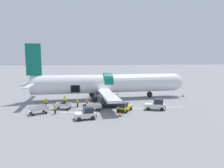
{
  "coord_description": "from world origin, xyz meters",
  "views": [
    {
      "loc": [
        -6.37,
        -38.04,
        8.1
      ],
      "look_at": [
        1.23,
        0.73,
        3.22
      ],
      "focal_mm": 32.0,
      "sensor_mm": 36.0,
      "label": 1
    }
  ],
  "objects_px": {
    "baggage_cart_empty": "(39,110)",
    "ground_crew_loader_a": "(55,109)",
    "airplane": "(105,84)",
    "ground_crew_helper": "(78,102)",
    "ground_crew_loader_b": "(46,102)",
    "ground_crew_supervisor": "(87,102)",
    "ground_crew_driver": "(65,100)",
    "baggage_tug_lead": "(156,105)",
    "baggage_tug_mid": "(86,114)",
    "baggage_cart_loading": "(63,106)",
    "baggage_cart_queued": "(92,108)",
    "baggage_tug_rear": "(124,107)"
  },
  "relations": [
    {
      "from": "baggage_tug_lead",
      "to": "ground_crew_loader_a",
      "type": "distance_m",
      "value": 15.75
    },
    {
      "from": "baggage_tug_rear",
      "to": "baggage_cart_queued",
      "type": "distance_m",
      "value": 5.18
    },
    {
      "from": "baggage_tug_lead",
      "to": "ground_crew_driver",
      "type": "bearing_deg",
      "value": 157.14
    },
    {
      "from": "baggage_tug_lead",
      "to": "baggage_cart_empty",
      "type": "distance_m",
      "value": 18.1
    },
    {
      "from": "baggage_tug_rear",
      "to": "ground_crew_supervisor",
      "type": "relative_size",
      "value": 1.89
    },
    {
      "from": "baggage_tug_mid",
      "to": "ground_crew_driver",
      "type": "height_order",
      "value": "ground_crew_driver"
    },
    {
      "from": "baggage_tug_mid",
      "to": "ground_crew_helper",
      "type": "xyz_separation_m",
      "value": [
        -0.95,
        7.34,
        0.15
      ]
    },
    {
      "from": "airplane",
      "to": "baggage_tug_mid",
      "type": "xyz_separation_m",
      "value": [
        -4.9,
        -13.37,
        -2.37
      ]
    },
    {
      "from": "baggage_tug_mid",
      "to": "airplane",
      "type": "bearing_deg",
      "value": 69.87
    },
    {
      "from": "baggage_cart_loading",
      "to": "ground_crew_loader_a",
      "type": "xyz_separation_m",
      "value": [
        -1.08,
        -2.9,
        0.29
      ]
    },
    {
      "from": "baggage_cart_empty",
      "to": "ground_crew_driver",
      "type": "xyz_separation_m",
      "value": [
        3.49,
        5.05,
        0.39
      ]
    },
    {
      "from": "baggage_tug_mid",
      "to": "baggage_cart_loading",
      "type": "height_order",
      "value": "baggage_tug_mid"
    },
    {
      "from": "airplane",
      "to": "baggage_tug_rear",
      "type": "distance_m",
      "value": 10.81
    },
    {
      "from": "baggage_tug_mid",
      "to": "ground_crew_supervisor",
      "type": "distance_m",
      "value": 7.1
    },
    {
      "from": "ground_crew_loader_b",
      "to": "ground_crew_driver",
      "type": "bearing_deg",
      "value": 12.34
    },
    {
      "from": "ground_crew_loader_a",
      "to": "ground_crew_helper",
      "type": "bearing_deg",
      "value": 50.24
    },
    {
      "from": "ground_crew_supervisor",
      "to": "baggage_cart_queued",
      "type": "bearing_deg",
      "value": -79.75
    },
    {
      "from": "ground_crew_driver",
      "to": "baggage_tug_rear",
      "type": "bearing_deg",
      "value": -32.87
    },
    {
      "from": "airplane",
      "to": "ground_crew_helper",
      "type": "relative_size",
      "value": 21.04
    },
    {
      "from": "airplane",
      "to": "baggage_cart_queued",
      "type": "xyz_separation_m",
      "value": [
        -3.73,
        -9.2,
        -2.55
      ]
    },
    {
      "from": "ground_crew_loader_a",
      "to": "ground_crew_helper",
      "type": "xyz_separation_m",
      "value": [
        3.39,
        4.08,
        0.02
      ]
    },
    {
      "from": "ground_crew_loader_a",
      "to": "ground_crew_supervisor",
      "type": "bearing_deg",
      "value": 37.32
    },
    {
      "from": "baggage_cart_queued",
      "to": "ground_crew_driver",
      "type": "distance_m",
      "value": 6.5
    },
    {
      "from": "baggage_tug_rear",
      "to": "ground_crew_loader_a",
      "type": "bearing_deg",
      "value": 178.15
    },
    {
      "from": "airplane",
      "to": "ground_crew_supervisor",
      "type": "height_order",
      "value": "airplane"
    },
    {
      "from": "airplane",
      "to": "ground_crew_loader_a",
      "type": "distance_m",
      "value": 13.89
    },
    {
      "from": "baggage_cart_queued",
      "to": "baggage_cart_empty",
      "type": "bearing_deg",
      "value": -178.18
    },
    {
      "from": "baggage_tug_lead",
      "to": "baggage_cart_loading",
      "type": "distance_m",
      "value": 15.04
    },
    {
      "from": "baggage_cart_queued",
      "to": "ground_crew_loader_a",
      "type": "height_order",
      "value": "ground_crew_loader_a"
    },
    {
      "from": "baggage_tug_lead",
      "to": "baggage_cart_loading",
      "type": "relative_size",
      "value": 0.91
    },
    {
      "from": "airplane",
      "to": "ground_crew_helper",
      "type": "xyz_separation_m",
      "value": [
        -5.86,
        -6.04,
        -2.22
      ]
    },
    {
      "from": "airplane",
      "to": "baggage_cart_empty",
      "type": "relative_size",
      "value": 9.38
    },
    {
      "from": "airplane",
      "to": "ground_crew_supervisor",
      "type": "distance_m",
      "value": 7.92
    },
    {
      "from": "baggage_cart_loading",
      "to": "ground_crew_supervisor",
      "type": "bearing_deg",
      "value": 13.1
    },
    {
      "from": "airplane",
      "to": "baggage_tug_rear",
      "type": "xyz_separation_m",
      "value": [
        1.29,
        -10.45,
        -2.45
      ]
    },
    {
      "from": "baggage_cart_queued",
      "to": "ground_crew_helper",
      "type": "height_order",
      "value": "ground_crew_helper"
    },
    {
      "from": "baggage_tug_mid",
      "to": "ground_crew_loader_a",
      "type": "bearing_deg",
      "value": 143.12
    },
    {
      "from": "baggage_tug_lead",
      "to": "baggage_tug_mid",
      "type": "height_order",
      "value": "baggage_tug_lead"
    },
    {
      "from": "baggage_tug_lead",
      "to": "ground_crew_supervisor",
      "type": "bearing_deg",
      "value": 158.49
    },
    {
      "from": "ground_crew_loader_b",
      "to": "ground_crew_supervisor",
      "type": "bearing_deg",
      "value": -10.13
    },
    {
      "from": "baggage_tug_lead",
      "to": "baggage_cart_empty",
      "type": "xyz_separation_m",
      "value": [
        -18.07,
        1.09,
        -0.17
      ]
    },
    {
      "from": "baggage_cart_queued",
      "to": "ground_crew_driver",
      "type": "xyz_separation_m",
      "value": [
        -4.35,
        4.8,
        0.45
      ]
    },
    {
      "from": "ground_crew_helper",
      "to": "baggage_cart_loading",
      "type": "bearing_deg",
      "value": -152.99
    },
    {
      "from": "baggage_tug_mid",
      "to": "baggage_cart_queued",
      "type": "bearing_deg",
      "value": 74.28
    },
    {
      "from": "baggage_cart_loading",
      "to": "airplane",
      "type": "bearing_deg",
      "value": 41.45
    },
    {
      "from": "baggage_cart_loading",
      "to": "baggage_cart_queued",
      "type": "xyz_separation_m",
      "value": [
        4.44,
        -1.98,
        -0.01
      ]
    },
    {
      "from": "baggage_cart_loading",
      "to": "ground_crew_driver",
      "type": "height_order",
      "value": "ground_crew_driver"
    },
    {
      "from": "baggage_cart_empty",
      "to": "ground_crew_loader_a",
      "type": "height_order",
      "value": "ground_crew_loader_a"
    },
    {
      "from": "baggage_tug_lead",
      "to": "ground_crew_helper",
      "type": "height_order",
      "value": "baggage_tug_lead"
    },
    {
      "from": "baggage_tug_rear",
      "to": "baggage_cart_empty",
      "type": "relative_size",
      "value": 0.86
    }
  ]
}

